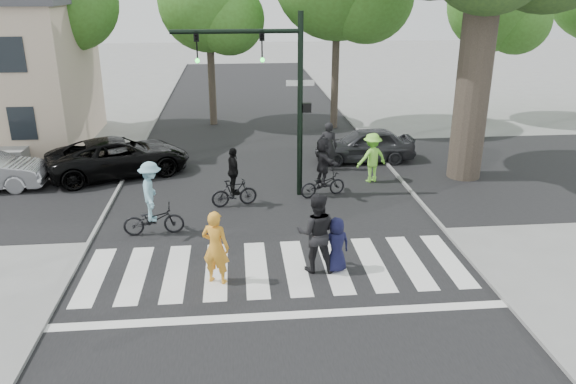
% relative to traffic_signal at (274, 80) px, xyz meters
% --- Properties ---
extents(ground, '(120.00, 120.00, 0.00)m').
position_rel_traffic_signal_xyz_m(ground, '(-0.35, -6.20, -3.90)').
color(ground, gray).
rests_on(ground, ground).
extents(road_stem, '(10.00, 70.00, 0.01)m').
position_rel_traffic_signal_xyz_m(road_stem, '(-0.35, -1.20, -3.90)').
color(road_stem, black).
rests_on(road_stem, ground).
extents(road_cross, '(70.00, 10.00, 0.01)m').
position_rel_traffic_signal_xyz_m(road_cross, '(-0.35, 1.80, -3.89)').
color(road_cross, black).
rests_on(road_cross, ground).
extents(curb_left, '(0.10, 70.00, 0.10)m').
position_rel_traffic_signal_xyz_m(curb_left, '(-5.40, -1.20, -3.85)').
color(curb_left, gray).
rests_on(curb_left, ground).
extents(curb_right, '(0.10, 70.00, 0.10)m').
position_rel_traffic_signal_xyz_m(curb_right, '(4.70, -1.20, -3.85)').
color(curb_right, gray).
rests_on(curb_right, ground).
extents(crosswalk, '(10.00, 3.85, 0.01)m').
position_rel_traffic_signal_xyz_m(crosswalk, '(-0.35, -5.54, -3.89)').
color(crosswalk, silver).
rests_on(crosswalk, ground).
extents(traffic_signal, '(4.45, 0.29, 6.00)m').
position_rel_traffic_signal_xyz_m(traffic_signal, '(0.00, 0.00, 0.00)').
color(traffic_signal, black).
rests_on(traffic_signal, ground).
extents(bg_tree_2, '(5.04, 4.80, 8.40)m').
position_rel_traffic_signal_xyz_m(bg_tree_2, '(-2.11, 10.42, 1.88)').
color(bg_tree_2, brown).
rests_on(bg_tree_2, ground).
extents(bg_tree_4, '(4.83, 4.60, 8.15)m').
position_rel_traffic_signal_xyz_m(bg_tree_4, '(11.88, 9.93, 1.73)').
color(bg_tree_4, brown).
rests_on(bg_tree_4, ground).
extents(pedestrian_woman, '(0.79, 0.66, 1.84)m').
position_rel_traffic_signal_xyz_m(pedestrian_woman, '(-1.82, -5.76, -2.98)').
color(pedestrian_woman, '#F39F2C').
rests_on(pedestrian_woman, ground).
extents(pedestrian_child, '(0.78, 0.61, 1.42)m').
position_rel_traffic_signal_xyz_m(pedestrian_child, '(1.13, -5.46, -3.19)').
color(pedestrian_child, '#131536').
rests_on(pedestrian_child, ground).
extents(pedestrian_adult, '(1.08, 0.89, 2.05)m').
position_rel_traffic_signal_xyz_m(pedestrian_adult, '(0.63, -5.39, -2.88)').
color(pedestrian_adult, black).
rests_on(pedestrian_adult, ground).
extents(cyclist_left, '(1.75, 1.16, 2.16)m').
position_rel_traffic_signal_xyz_m(cyclist_left, '(-3.67, -2.80, -2.96)').
color(cyclist_left, black).
rests_on(cyclist_left, ground).
extents(cyclist_mid, '(1.54, 0.96, 1.94)m').
position_rel_traffic_signal_xyz_m(cyclist_mid, '(-1.37, -0.82, -3.10)').
color(cyclist_mid, black).
rests_on(cyclist_mid, ground).
extents(cyclist_right, '(1.70, 1.58, 2.04)m').
position_rel_traffic_signal_xyz_m(cyclist_right, '(1.61, -0.21, -2.99)').
color(cyclist_right, black).
rests_on(cyclist_right, ground).
extents(car_suv, '(5.64, 4.05, 1.43)m').
position_rel_traffic_signal_xyz_m(car_suv, '(-5.61, 2.74, -3.19)').
color(car_suv, black).
rests_on(car_suv, ground).
extents(car_grey, '(3.99, 1.62, 1.36)m').
position_rel_traffic_signal_xyz_m(car_grey, '(3.90, 3.61, -3.22)').
color(car_grey, '#2F3034').
rests_on(car_grey, ground).
extents(bystander_hivis, '(1.31, 1.00, 1.80)m').
position_rel_traffic_signal_xyz_m(bystander_hivis, '(3.59, 1.11, -3.00)').
color(bystander_hivis, '#92FF49').
rests_on(bystander_hivis, ground).
extents(bystander_dark, '(0.80, 0.66, 1.89)m').
position_rel_traffic_signal_xyz_m(bystander_dark, '(2.25, 2.57, -2.96)').
color(bystander_dark, black).
rests_on(bystander_dark, ground).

